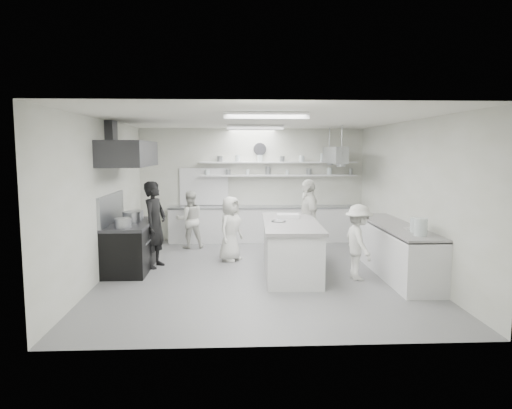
{
  "coord_description": "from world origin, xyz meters",
  "views": [
    {
      "loc": [
        -0.5,
        -8.96,
        2.41
      ],
      "look_at": [
        -0.04,
        0.6,
        1.29
      ],
      "focal_mm": 32.46,
      "sensor_mm": 36.0,
      "label": 1
    }
  ],
  "objects_px": {
    "right_counter": "(395,250)",
    "cook_stove": "(155,224)",
    "stove": "(131,247)",
    "back_counter": "(264,224)",
    "cook_back": "(190,220)",
    "prep_island": "(290,248)"
  },
  "relations": [
    {
      "from": "prep_island",
      "to": "cook_back",
      "type": "bearing_deg",
      "value": 134.8
    },
    {
      "from": "back_counter",
      "to": "cook_back",
      "type": "relative_size",
      "value": 3.51
    },
    {
      "from": "back_counter",
      "to": "cook_stove",
      "type": "xyz_separation_m",
      "value": [
        -2.43,
        -2.64,
        0.43
      ]
    },
    {
      "from": "back_counter",
      "to": "right_counter",
      "type": "height_order",
      "value": "right_counter"
    },
    {
      "from": "right_counter",
      "to": "cook_stove",
      "type": "xyz_separation_m",
      "value": [
        -4.78,
        0.76,
        0.42
      ]
    },
    {
      "from": "back_counter",
      "to": "right_counter",
      "type": "relative_size",
      "value": 1.52
    },
    {
      "from": "back_counter",
      "to": "cook_stove",
      "type": "height_order",
      "value": "cook_stove"
    },
    {
      "from": "back_counter",
      "to": "cook_back",
      "type": "distance_m",
      "value": 2.06
    },
    {
      "from": "stove",
      "to": "back_counter",
      "type": "xyz_separation_m",
      "value": [
        2.9,
        2.8,
        0.01
      ]
    },
    {
      "from": "cook_stove",
      "to": "cook_back",
      "type": "xyz_separation_m",
      "value": [
        0.54,
        1.86,
        -0.18
      ]
    },
    {
      "from": "back_counter",
      "to": "cook_back",
      "type": "xyz_separation_m",
      "value": [
        -1.89,
        -0.78,
        0.25
      ]
    },
    {
      "from": "back_counter",
      "to": "right_counter",
      "type": "bearing_deg",
      "value": -55.35
    },
    {
      "from": "back_counter",
      "to": "cook_stove",
      "type": "distance_m",
      "value": 3.62
    },
    {
      "from": "cook_back",
      "to": "cook_stove",
      "type": "bearing_deg",
      "value": 61.75
    },
    {
      "from": "stove",
      "to": "back_counter",
      "type": "bearing_deg",
      "value": 43.99
    },
    {
      "from": "stove",
      "to": "right_counter",
      "type": "bearing_deg",
      "value": -6.52
    },
    {
      "from": "stove",
      "to": "right_counter",
      "type": "height_order",
      "value": "right_counter"
    },
    {
      "from": "right_counter",
      "to": "cook_stove",
      "type": "bearing_deg",
      "value": 171.01
    },
    {
      "from": "stove",
      "to": "right_counter",
      "type": "relative_size",
      "value": 0.55
    },
    {
      "from": "prep_island",
      "to": "cook_stove",
      "type": "bearing_deg",
      "value": 171.02
    },
    {
      "from": "cook_back",
      "to": "back_counter",
      "type": "bearing_deg",
      "value": -169.7
    },
    {
      "from": "back_counter",
      "to": "prep_island",
      "type": "relative_size",
      "value": 1.89
    }
  ]
}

